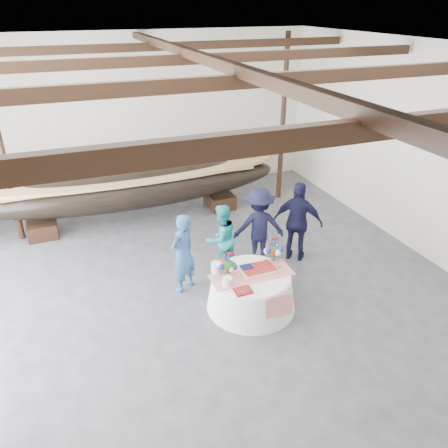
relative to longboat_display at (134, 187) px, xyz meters
name	(u,v)px	position (x,y,z in m)	size (l,w,h in m)	color
floor	(216,304)	(0.68, -4.17, -0.93)	(10.00, 12.00, 0.01)	#3D3D42
wall_back	(142,117)	(0.68, 1.83, 1.32)	(10.00, 0.02, 4.50)	silver
wall_right	(445,161)	(5.68, -4.17, 1.32)	(0.02, 12.00, 4.50)	silver
ceiling	(213,53)	(0.68, -4.17, 3.57)	(10.00, 12.00, 0.01)	white
pavilion_structure	(198,81)	(0.68, -3.43, 3.07)	(9.80, 11.76, 4.50)	black
longboat_display	(134,187)	(0.00, 0.00, 0.00)	(7.77, 1.55, 1.46)	black
banquet_table	(251,291)	(1.28, -4.45, -0.57)	(1.66, 1.66, 0.72)	white
tabletop_items	(249,263)	(1.29, -4.29, -0.07)	(1.54, 1.01, 0.40)	red
guest_woman_blue	(183,253)	(0.27, -3.44, -0.11)	(0.60, 0.39, 1.65)	#284E82
guest_woman_teal	(221,238)	(1.22, -3.03, -0.18)	(0.73, 0.57, 1.50)	#21A4AE
guest_man_left	(259,226)	(2.09, -3.01, -0.06)	(1.12, 0.64, 1.73)	black
guest_man_right	(298,222)	(2.93, -3.22, -0.02)	(1.06, 0.44, 1.81)	black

